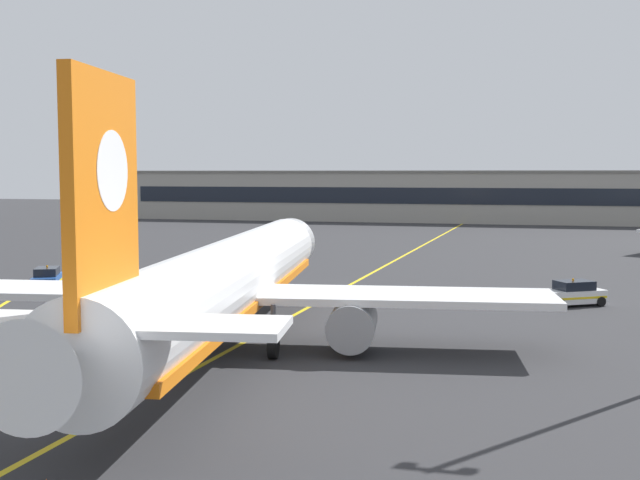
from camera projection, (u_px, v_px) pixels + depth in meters
The scene contains 7 objects.
ground_plane at pixel (164, 401), 30.20m from camera, with size 400.00×400.00×0.00m, color #2D2D30.
taxiway_centreline at pixel (342, 289), 59.12m from camera, with size 0.30×180.00×0.01m, color yellow.
airliner_foreground at pixel (228, 281), 39.00m from camera, with size 32.36×41.44×11.65m.
service_car_fourth at pixel (47, 279), 59.25m from camera, with size 3.41×4.57×1.79m.
service_car_fifth at pixel (573, 294), 51.93m from camera, with size 4.51×3.76×1.79m.
safety_cone_by_nose_gear at pixel (341, 293), 55.50m from camera, with size 0.44×0.44×0.55m.
terminal_building at pixel (505, 197), 137.87m from camera, with size 139.54×12.40×9.05m.
Camera 1 is at (13.27, -27.09, 8.72)m, focal length 44.44 mm.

